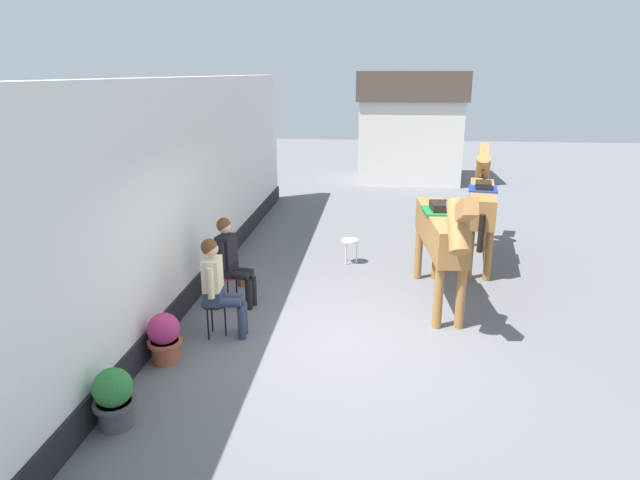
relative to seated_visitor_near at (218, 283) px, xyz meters
The scene contains 11 objects.
ground_plane 3.51m from the seated_visitor_near, 61.21° to the left, with size 40.00×40.00×0.00m, color slate.
pub_facade_wall 1.91m from the seated_visitor_near, 120.97° to the left, with size 0.34×14.00×3.40m.
distant_cottage 12.12m from the seated_visitor_near, 75.38° to the left, with size 3.40×2.60×3.50m.
seated_visitor_near is the anchor object (origin of this frame).
seated_visitor_far 1.05m from the seated_visitor_near, 95.65° to the left, with size 0.61×0.48×1.39m.
saddled_horse_near 3.41m from the seated_visitor_near, 25.03° to the left, with size 0.61×3.00×2.06m.
saddled_horse_far 5.45m from the seated_visitor_near, 42.09° to the left, with size 0.78×2.98×2.06m.
flower_planter_near 2.17m from the seated_visitor_near, 103.55° to the right, with size 0.43×0.43×0.64m.
flower_planter_middle 0.99m from the seated_visitor_near, 123.21° to the right, with size 0.43×0.43×0.64m.
spare_stool_white 3.58m from the seated_visitor_near, 63.34° to the left, with size 0.32×0.32×0.46m.
satchel_bag 2.00m from the seated_visitor_near, 92.71° to the left, with size 0.28×0.12×0.20m, color brown.
Camera 1 is at (0.44, -6.63, 3.47)m, focal length 30.74 mm.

